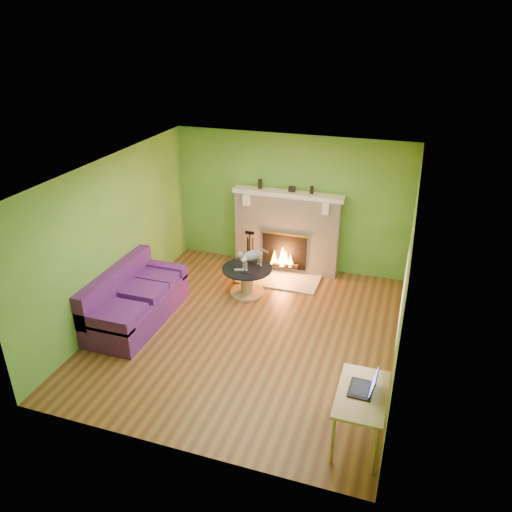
{
  "coord_description": "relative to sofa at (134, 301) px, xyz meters",
  "views": [
    {
      "loc": [
        2.19,
        -6.2,
        4.49
      ],
      "look_at": [
        0.01,
        0.4,
        1.14
      ],
      "focal_mm": 35.0,
      "sensor_mm": 36.0,
      "label": 1
    }
  ],
  "objects": [
    {
      "name": "ceiling",
      "position": [
        1.86,
        0.24,
        2.26
      ],
      "size": [
        5.0,
        5.0,
        0.0
      ],
      "primitive_type": "plane",
      "rotation": [
        3.14,
        0.0,
        0.0
      ],
      "color": "white",
      "rests_on": "wall_back"
    },
    {
      "name": "remote_silver",
      "position": [
        1.35,
        1.27,
        0.17
      ],
      "size": [
        0.18,
        0.1,
        0.02
      ],
      "primitive_type": "cube",
      "rotation": [
        0.0,
        0.0,
        0.32
      ],
      "color": "gray",
      "rests_on": "coffee_table"
    },
    {
      "name": "coffee_table",
      "position": [
        1.45,
        1.39,
        -0.05
      ],
      "size": [
        0.89,
        0.89,
        0.5
      ],
      "color": "tan",
      "rests_on": "floor"
    },
    {
      "name": "wall_left",
      "position": [
        -0.39,
        0.24,
        0.96
      ],
      "size": [
        0.0,
        5.0,
        5.0
      ],
      "primitive_type": "plane",
      "rotation": [
        1.57,
        0.0,
        1.57
      ],
      "color": "#48852B",
      "rests_on": "floor"
    },
    {
      "name": "fire_tools",
      "position": [
        1.23,
        2.19,
        0.1
      ],
      "size": [
        0.22,
        0.22,
        0.82
      ],
      "primitive_type": null,
      "color": "black",
      "rests_on": "hearth"
    },
    {
      "name": "fireplace",
      "position": [
        1.86,
        2.56,
        0.43
      ],
      "size": [
        2.1,
        0.46,
        1.58
      ],
      "color": "beige",
      "rests_on": "floor"
    },
    {
      "name": "laptop",
      "position": [
        3.79,
        -1.42,
        0.49
      ],
      "size": [
        0.31,
        0.35,
        0.26
      ],
      "primitive_type": null,
      "rotation": [
        0.0,
        0.0,
        -0.03
      ],
      "color": "black",
      "rests_on": "desk"
    },
    {
      "name": "remote_black",
      "position": [
        1.47,
        1.21,
        0.17
      ],
      "size": [
        0.16,
        0.05,
        0.02
      ],
      "primitive_type": "cube",
      "rotation": [
        0.0,
        0.0,
        -0.07
      ],
      "color": "black",
      "rests_on": "coffee_table"
    },
    {
      "name": "desk",
      "position": [
        3.81,
        -1.47,
        0.28
      ],
      "size": [
        0.55,
        0.95,
        0.7
      ],
      "color": "tan",
      "rests_on": "floor"
    },
    {
      "name": "mantel_vase_right",
      "position": [
        2.29,
        2.57,
        1.31
      ],
      "size": [
        0.07,
        0.07,
        0.14
      ],
      "primitive_type": "cylinder",
      "color": "black",
      "rests_on": "mantel"
    },
    {
      "name": "wall_back",
      "position": [
        1.86,
        2.74,
        0.96
      ],
      "size": [
        5.0,
        0.0,
        5.0
      ],
      "primitive_type": "plane",
      "rotation": [
        1.57,
        0.0,
        0.0
      ],
      "color": "#48852B",
      "rests_on": "floor"
    },
    {
      "name": "sofa",
      "position": [
        0.0,
        0.0,
        0.0
      ],
      "size": [
        0.89,
        1.96,
        0.88
      ],
      "color": "#46175A",
      "rests_on": "floor"
    },
    {
      "name": "hearth",
      "position": [
        1.86,
        2.04,
        -0.33
      ],
      "size": [
        1.5,
        0.75,
        0.03
      ],
      "primitive_type": "cube",
      "color": "beige",
      "rests_on": "floor"
    },
    {
      "name": "window_frame",
      "position": [
        4.1,
        -0.66,
        1.21
      ],
      "size": [
        0.0,
        1.2,
        1.2
      ],
      "primitive_type": "plane",
      "rotation": [
        1.57,
        0.0,
        -1.57
      ],
      "color": "silver",
      "rests_on": "wall_right"
    },
    {
      "name": "window_pane",
      "position": [
        4.09,
        -0.66,
        1.21
      ],
      "size": [
        0.0,
        1.06,
        1.06
      ],
      "primitive_type": "plane",
      "rotation": [
        1.57,
        0.0,
        -1.57
      ],
      "color": "white",
      "rests_on": "wall_right"
    },
    {
      "name": "cat",
      "position": [
        1.53,
        1.44,
        0.35
      ],
      "size": [
        0.55,
        0.63,
        0.39
      ],
      "primitive_type": null,
      "rotation": [
        0.0,
        0.0,
        -0.64
      ],
      "color": "slate",
      "rests_on": "coffee_table"
    },
    {
      "name": "wall_front",
      "position": [
        1.86,
        -2.26,
        0.96
      ],
      "size": [
        5.0,
        0.0,
        5.0
      ],
      "primitive_type": "plane",
      "rotation": [
        -1.57,
        0.0,
        0.0
      ],
      "color": "#48852B",
      "rests_on": "floor"
    },
    {
      "name": "floor",
      "position": [
        1.86,
        0.24,
        -0.34
      ],
      "size": [
        5.0,
        5.0,
        0.0
      ],
      "primitive_type": "plane",
      "color": "brown",
      "rests_on": "ground"
    },
    {
      "name": "mantel",
      "position": [
        1.86,
        2.54,
        1.2
      ],
      "size": [
        2.1,
        0.28,
        0.08
      ],
      "primitive_type": "cube",
      "color": "beige",
      "rests_on": "fireplace"
    },
    {
      "name": "wall_right",
      "position": [
        4.11,
        0.24,
        0.96
      ],
      "size": [
        0.0,
        5.0,
        5.0
      ],
      "primitive_type": "plane",
      "rotation": [
        1.57,
        0.0,
        -1.57
      ],
      "color": "#48852B",
      "rests_on": "floor"
    },
    {
      "name": "mantel_box",
      "position": [
        1.92,
        2.57,
        1.29
      ],
      "size": [
        0.12,
        0.08,
        0.1
      ],
      "primitive_type": "cube",
      "color": "black",
      "rests_on": "mantel"
    },
    {
      "name": "mantel_vase_left",
      "position": [
        1.31,
        2.57,
        1.33
      ],
      "size": [
        0.08,
        0.08,
        0.18
      ],
      "primitive_type": "cylinder",
      "color": "black",
      "rests_on": "mantel"
    }
  ]
}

